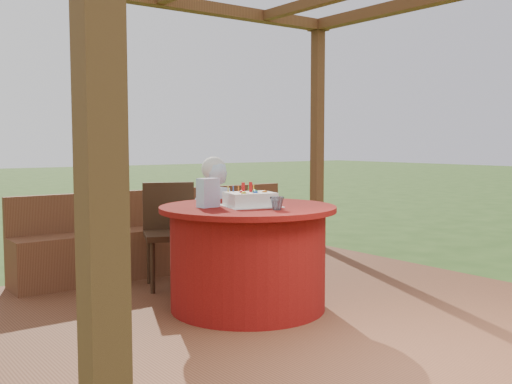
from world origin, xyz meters
The scene contains 10 objects.
ground centered at (0.00, 0.00, 0.00)m, with size 60.00×60.00×0.00m, color #284717.
deck centered at (0.00, 0.00, 0.06)m, with size 4.50×4.00×0.12m, color brown.
pergola centered at (0.00, 0.00, 2.41)m, with size 4.50×4.00×2.72m.
bench centered at (0.00, 1.72, 0.38)m, with size 3.00×0.42×0.80m.
table centered at (-0.16, 0.14, 0.52)m, with size 1.34×1.34×0.79m.
chair centered at (-0.27, 1.16, 0.63)m, with size 0.60×0.60×0.91m.
elderly_woman centered at (-0.03, 0.82, 0.71)m, with size 0.46×0.36×1.15m.
birthday_cake centered at (-0.16, 0.11, 0.96)m, with size 0.48×0.48×0.18m.
gift_bag centered at (-0.45, 0.24, 1.02)m, with size 0.15×0.10×0.22m, color #E292C5.
drinking_glass centered at (-0.15, -0.20, 0.96)m, with size 0.10×0.10×0.09m, color silver.
Camera 1 is at (-2.79, -3.52, 1.39)m, focal length 42.00 mm.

